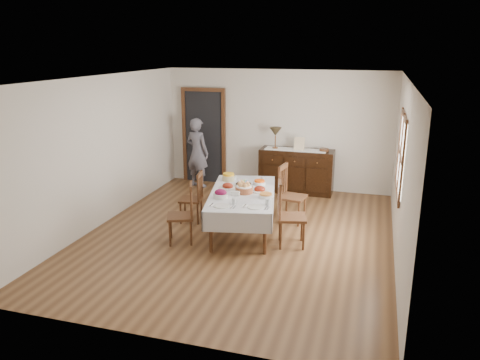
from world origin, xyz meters
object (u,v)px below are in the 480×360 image
(chair_left_far, at_px, (193,197))
(table_lamp, at_px, (275,132))
(chair_right_near, at_px, (289,214))
(sideboard, at_px, (296,171))
(dining_table, at_px, (242,197))
(chair_right_far, at_px, (290,193))
(chair_left_near, at_px, (183,213))
(person, at_px, (197,150))

(chair_left_far, distance_m, table_lamp, 2.61)
(chair_right_near, height_order, sideboard, chair_right_near)
(chair_left_far, relative_size, table_lamp, 2.01)
(chair_left_far, relative_size, sideboard, 0.59)
(dining_table, relative_size, chair_right_far, 2.13)
(dining_table, xyz_separation_m, chair_left_near, (-0.79, -0.69, -0.12))
(chair_left_near, distance_m, person, 3.16)
(person, bearing_deg, chair_right_far, 163.91)
(chair_left_near, height_order, chair_left_far, chair_left_near)
(dining_table, distance_m, person, 2.88)
(chair_left_near, xyz_separation_m, chair_right_near, (1.64, 0.35, 0.04))
(chair_left_near, relative_size, person, 0.59)
(chair_right_far, bearing_deg, chair_left_near, 142.31)
(table_lamp, bearing_deg, sideboard, 3.52)
(dining_table, relative_size, chair_left_near, 2.27)
(table_lamp, bearing_deg, chair_left_far, -113.81)
(chair_left_near, xyz_separation_m, chair_right_far, (1.47, 1.40, 0.03))
(dining_table, distance_m, sideboard, 2.56)
(chair_left_far, distance_m, chair_right_near, 1.92)
(chair_right_far, relative_size, sideboard, 0.67)
(dining_table, height_order, chair_left_far, chair_left_far)
(sideboard, height_order, table_lamp, table_lamp)
(chair_left_far, bearing_deg, dining_table, 68.91)
(chair_left_near, bearing_deg, chair_right_near, 79.53)
(dining_table, height_order, chair_right_near, chair_right_near)
(person, bearing_deg, sideboard, -157.23)
(chair_left_far, height_order, table_lamp, table_lamp)
(dining_table, distance_m, chair_left_far, 1.01)
(chair_right_far, distance_m, person, 2.90)
(chair_left_far, xyz_separation_m, chair_right_far, (1.66, 0.49, 0.06))
(dining_table, bearing_deg, sideboard, 67.45)
(chair_right_near, distance_m, table_lamp, 3.04)
(chair_right_far, bearing_deg, chair_left_far, 115.24)
(sideboard, xyz_separation_m, person, (-2.21, -0.20, 0.36))
(sideboard, bearing_deg, table_lamp, -176.48)
(chair_left_near, distance_m, table_lamp, 3.37)
(sideboard, distance_m, person, 2.24)
(dining_table, height_order, chair_left_near, chair_left_near)
(table_lamp, bearing_deg, dining_table, -90.44)
(dining_table, bearing_deg, chair_left_far, 156.14)
(chair_right_near, relative_size, person, 0.64)
(chair_right_near, relative_size, chair_right_far, 1.01)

